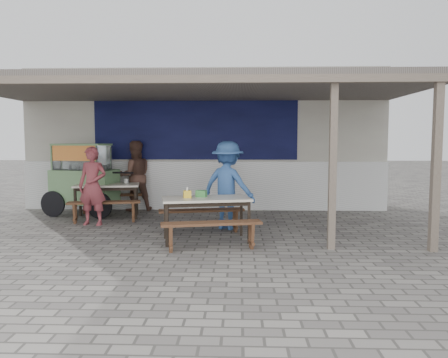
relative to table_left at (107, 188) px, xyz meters
name	(u,v)px	position (x,y,z in m)	size (l,w,h in m)	color
ground	(190,235)	(2.06, -1.77, -0.67)	(60.00, 60.00, 0.00)	slate
back_wall	(205,140)	(2.05, 1.81, 1.05)	(9.00, 1.28, 3.50)	beige
warung_roof	(195,90)	(2.07, -0.87, 2.04)	(9.00, 4.21, 2.81)	#625B54
table_left	(107,188)	(0.00, 0.00, 0.00)	(1.51, 1.01, 0.75)	silver
bench_left_street	(104,207)	(0.12, -0.61, -0.33)	(1.51, 0.56, 0.45)	brown
bench_left_wall	(110,199)	(-0.12, 0.61, -0.33)	(1.51, 0.56, 0.45)	brown
table_right	(206,202)	(2.38, -2.20, 0.00)	(1.60, 1.02, 0.75)	silver
bench_right_street	(212,229)	(2.51, -2.83, -0.33)	(1.60, 0.60, 0.45)	brown
bench_right_wall	(202,215)	(2.25, -1.57, -0.33)	(1.60, 0.60, 0.45)	brown
vendor_cart	(84,176)	(-0.64, 0.32, 0.22)	(2.12, 1.08, 1.65)	#679261
patron_street_side	(93,186)	(-0.03, -0.85, 0.13)	(0.58, 0.38, 1.60)	brown
patron_wall_side	(135,176)	(0.39, 0.97, 0.18)	(0.83, 0.65, 1.71)	brown
patron_right_table	(228,185)	(2.72, -1.13, 0.18)	(1.10, 0.63, 1.71)	#325999
tissue_box	(187,194)	(2.06, -2.21, 0.14)	(0.12, 0.12, 0.12)	yellow
donation_box	(201,194)	(2.29, -2.11, 0.14)	(0.17, 0.12, 0.12)	#387E3B
condiment_jar	(126,181)	(0.36, 0.29, 0.13)	(0.09, 0.09, 0.10)	silver
condiment_bowl	(102,183)	(-0.15, 0.11, 0.10)	(0.21, 0.21, 0.05)	silver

